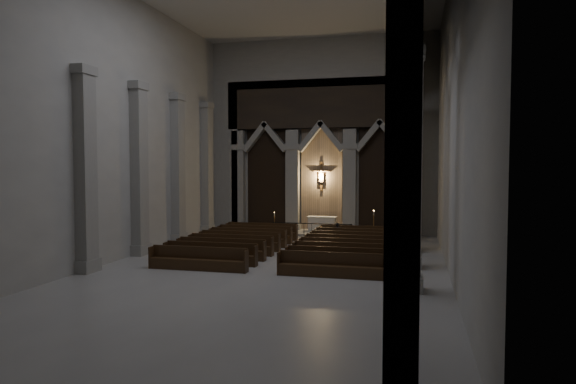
% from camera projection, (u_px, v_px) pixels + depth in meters
% --- Properties ---
extents(room, '(24.00, 24.10, 12.00)m').
position_uv_depth(room, '(270.00, 80.00, 20.54)').
color(room, '#9F9C97').
rests_on(room, ground).
extents(sanctuary_wall, '(14.00, 0.77, 12.00)m').
position_uv_depth(sanctuary_wall, '(321.00, 126.00, 31.78)').
color(sanctuary_wall, gray).
rests_on(sanctuary_wall, ground).
extents(right_arcade, '(1.00, 24.00, 12.00)m').
position_uv_depth(right_arcade, '(411.00, 74.00, 20.50)').
color(right_arcade, gray).
rests_on(right_arcade, ground).
extents(left_pilasters, '(0.60, 13.00, 8.03)m').
position_uv_depth(left_pilasters, '(160.00, 171.00, 25.74)').
color(left_pilasters, gray).
rests_on(left_pilasters, ground).
extents(sanctuary_step, '(8.50, 2.60, 0.15)m').
position_uv_depth(sanctuary_step, '(318.00, 233.00, 31.21)').
color(sanctuary_step, gray).
rests_on(sanctuary_step, ground).
extents(altar, '(1.78, 0.71, 0.91)m').
position_uv_depth(altar, '(322.00, 224.00, 31.40)').
color(altar, silver).
rests_on(altar, sanctuary_step).
extents(altar_rail, '(4.62, 0.09, 0.91)m').
position_uv_depth(altar_rail, '(312.00, 228.00, 29.30)').
color(altar_rail, black).
rests_on(altar_rail, ground).
extents(candle_stand_left, '(0.23, 0.23, 1.39)m').
position_uv_depth(candle_stand_left, '(274.00, 229.00, 30.65)').
color(candle_stand_left, olive).
rests_on(candle_stand_left, ground).
extents(candle_stand_right, '(0.27, 0.27, 1.62)m').
position_uv_depth(candle_stand_right, '(374.00, 231.00, 29.31)').
color(candle_stand_right, olive).
rests_on(candle_stand_right, ground).
extents(pews, '(9.54, 9.20, 0.92)m').
position_uv_depth(pews, '(289.00, 248.00, 24.12)').
color(pews, black).
rests_on(pews, ground).
extents(worshipper, '(0.48, 0.39, 1.13)m').
position_uv_depth(worshipper, '(338.00, 233.00, 27.31)').
color(worshipper, black).
rests_on(worshipper, ground).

